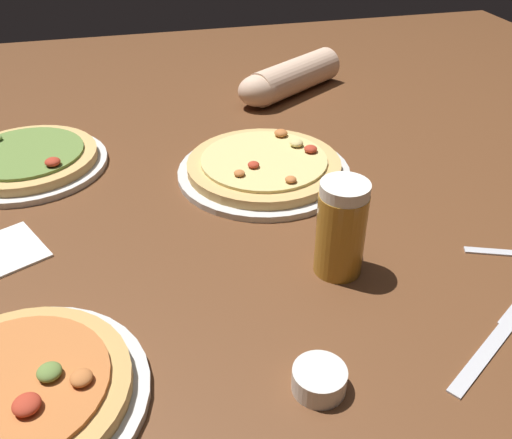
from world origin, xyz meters
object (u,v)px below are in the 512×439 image
knife_right (492,344)px  pizza_plate_far (27,160)px  beer_mug_dark (341,227)px  diner_arm (286,79)px  napkin_folded (4,251)px  ramekin_sauce (319,380)px  pizza_plate_side (264,167)px  pizza_plate_near (18,394)px

knife_right → pizza_plate_far: bearing=133.6°
knife_right → beer_mug_dark: bearing=124.1°
pizza_plate_far → diner_arm: bearing=21.6°
pizza_plate_far → knife_right: bearing=-46.4°
napkin_folded → diner_arm: 0.80m
pizza_plate_far → diner_arm: (0.60, 0.24, 0.03)m
beer_mug_dark → knife_right: 0.25m
napkin_folded → diner_arm: size_ratio=0.40×
ramekin_sauce → knife_right: size_ratio=0.34×
pizza_plate_far → knife_right: (0.61, -0.64, -0.01)m
knife_right → pizza_plate_side: bearing=108.6°
pizza_plate_side → napkin_folded: bearing=-163.3°
napkin_folded → knife_right: 0.72m
pizza_plate_near → diner_arm: 0.99m
beer_mug_dark → pizza_plate_far: bearing=137.1°
pizza_plate_near → pizza_plate_side: bearing=47.5°
pizza_plate_near → pizza_plate_side: 0.60m
pizza_plate_near → beer_mug_dark: bearing=18.1°
napkin_folded → knife_right: size_ratio=0.64×
beer_mug_dark → pizza_plate_near: bearing=-161.9°
pizza_plate_side → pizza_plate_far: bearing=162.1°
pizza_plate_far → napkin_folded: bearing=-93.1°
pizza_plate_far → beer_mug_dark: beer_mug_dark is taller
diner_arm → ramekin_sauce: bearing=-104.5°
pizza_plate_side → ramekin_sauce: bearing=-97.8°
knife_right → napkin_folded: bearing=150.1°
ramekin_sauce → knife_right: ramekin_sauce is taller
pizza_plate_near → knife_right: bearing=-5.4°
pizza_plate_near → ramekin_sauce: pizza_plate_near is taller
napkin_folded → knife_right: napkin_folded is taller
pizza_plate_near → pizza_plate_side: (0.40, 0.44, 0.00)m
pizza_plate_near → knife_right: size_ratio=1.57×
pizza_plate_far → diner_arm: size_ratio=1.01×
pizza_plate_near → napkin_folded: 0.31m
pizza_plate_side → knife_right: bearing=-71.4°
pizza_plate_side → ramekin_sauce: 0.51m
pizza_plate_side → napkin_folded: pizza_plate_side is taller
ramekin_sauce → knife_right: bearing=2.0°
pizza_plate_near → diner_arm: size_ratio=0.98×
pizza_plate_near → pizza_plate_far: bearing=93.6°
pizza_plate_far → ramekin_sauce: size_ratio=4.74×
pizza_plate_near → pizza_plate_far: size_ratio=0.97×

